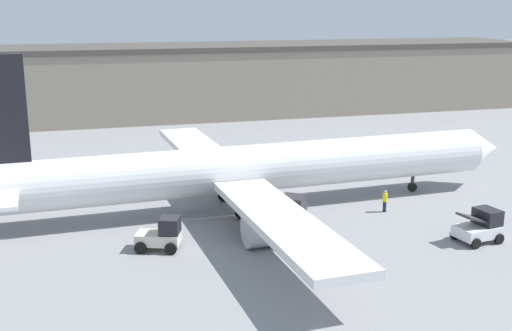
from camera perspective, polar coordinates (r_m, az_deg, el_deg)
name	(u,v)px	position (r m, az deg, el deg)	size (l,w,h in m)	color
ground_plane	(256,207)	(48.12, 0.00, -3.74)	(400.00, 400.00, 0.00)	gray
terminal_building	(215,79)	(89.38, -3.64, 7.65)	(90.47, 14.65, 9.53)	gray
airplane	(242,170)	(46.95, -1.29, -0.37)	(44.05, 38.06, 11.75)	silver
ground_crew_worker	(385,200)	(47.80, 11.38, -3.05)	(0.36, 0.36, 1.64)	#1E2338
baggage_tug	(162,235)	(40.17, -8.35, -6.12)	(3.08, 2.59, 2.11)	beige
belt_loader_truck	(480,226)	(43.56, 19.30, -5.13)	(3.00, 2.50, 2.08)	silver
pushback_tug	(284,215)	(42.75, 2.48, -4.46)	(3.85, 3.49, 2.54)	#2D2D33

